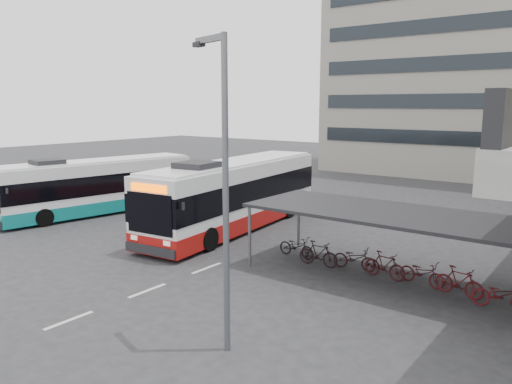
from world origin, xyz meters
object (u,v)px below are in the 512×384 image
Objects in this scene: bus_main at (235,195)px; pedestrian at (221,211)px; bus_teal at (98,187)px; lamp_post at (223,177)px.

bus_main reaches higher than pedestrian.
lamp_post is (16.73, -8.17, 2.98)m from bus_teal.
bus_main is 1.62× the size of lamp_post.
lamp_post reaches higher than bus_main.
bus_teal is 18.85m from lamp_post.
bus_teal is 6.01× the size of pedestrian.
lamp_post is at bearing -16.49° from bus_teal.
bus_main reaches higher than bus_teal.
bus_teal is 1.46× the size of lamp_post.
lamp_post reaches higher than pedestrian.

